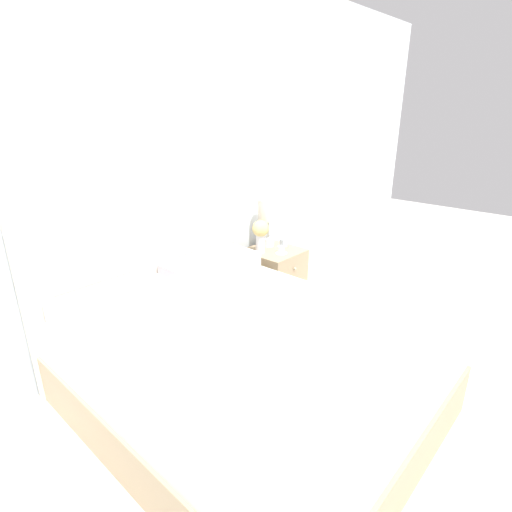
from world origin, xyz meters
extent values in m
plane|color=silver|center=(0.00, 0.00, 0.00)|extent=(12.00, 12.00, 0.00)
cube|color=white|center=(0.00, 0.07, 1.30)|extent=(8.00, 0.06, 2.60)
cube|color=tan|center=(0.00, -0.96, 0.15)|extent=(1.58, 1.91, 0.30)
cube|color=white|center=(0.00, -0.96, 0.40)|extent=(1.55, 1.87, 0.19)
cube|color=silver|center=(0.00, -0.03, 0.59)|extent=(1.61, 0.05, 1.19)
cube|color=white|center=(-0.38, -0.25, 0.56)|extent=(0.66, 0.36, 0.14)
cube|color=white|center=(0.38, -0.25, 0.56)|extent=(0.66, 0.36, 0.14)
cube|color=tan|center=(1.10, -0.24, 0.25)|extent=(0.42, 0.43, 0.50)
sphere|color=#B2AD93|center=(1.10, -0.46, 0.39)|extent=(0.02, 0.02, 0.02)
cylinder|color=white|center=(1.14, -0.13, 0.54)|extent=(0.11, 0.11, 0.08)
cylinder|color=#B7B29E|center=(1.14, -0.13, 0.66)|extent=(0.02, 0.02, 0.16)
cylinder|color=silver|center=(1.14, -0.13, 0.83)|extent=(0.18, 0.18, 0.18)
cylinder|color=white|center=(0.97, -0.19, 0.58)|extent=(0.08, 0.08, 0.16)
sphere|color=#E5D17F|center=(0.97, -0.19, 0.71)|extent=(0.14, 0.14, 0.14)
sphere|color=#609356|center=(1.01, -0.19, 0.68)|extent=(0.06, 0.06, 0.06)
cylinder|color=white|center=(1.07, -0.33, 0.51)|extent=(0.10, 0.10, 0.01)
cylinder|color=white|center=(1.07, -0.33, 0.54)|extent=(0.06, 0.06, 0.06)
cube|color=silver|center=(1.21, -0.25, 0.54)|extent=(0.07, 0.04, 0.08)
cylinder|color=white|center=(1.21, -0.27, 0.54)|extent=(0.05, 0.00, 0.05)
camera|label=1|loc=(-1.38, -2.27, 1.64)|focal=28.00mm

